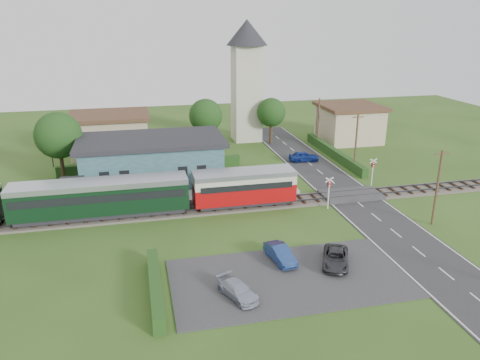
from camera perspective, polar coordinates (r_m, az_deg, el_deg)
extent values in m
plane|color=#2D4C19|center=(45.35, 2.95, -3.99)|extent=(120.00, 120.00, 0.00)
cube|color=#4C443D|center=(47.08, 2.30, -2.94)|extent=(76.00, 3.20, 0.20)
cube|color=#3F3F47|center=(46.32, 2.53, -2.91)|extent=(76.00, 0.08, 0.15)
cube|color=#3F3F47|center=(47.61, 2.08, -2.27)|extent=(76.00, 0.08, 0.15)
cube|color=#28282B|center=(48.84, 14.34, -2.82)|extent=(6.00, 70.00, 0.05)
cube|color=#333335|center=(34.72, 5.96, -11.79)|extent=(17.00, 9.00, 0.08)
cube|color=#333335|center=(50.42, 13.35, -1.78)|extent=(6.20, 3.40, 0.45)
cube|color=gray|center=(48.60, -10.17, -2.36)|extent=(30.00, 3.00, 0.45)
cube|color=beige|center=(48.51, -19.74, -1.47)|extent=(2.00, 2.00, 2.40)
cube|color=#232328|center=(48.10, -19.91, -0.05)|extent=(2.30, 2.30, 0.15)
cube|color=#2D5861|center=(53.37, -10.66, 2.06)|extent=(15.00, 8.00, 4.80)
cube|color=#232328|center=(52.66, -10.84, 4.82)|extent=(16.00, 9.00, 0.50)
cube|color=#232328|center=(50.03, -10.35, -0.66)|extent=(1.20, 0.12, 2.20)
cube|color=black|center=(49.71, -16.19, 0.33)|extent=(1.00, 0.12, 1.20)
cube|color=black|center=(49.61, -13.90, 0.50)|extent=(1.00, 0.12, 1.20)
cube|color=black|center=(49.79, -7.00, 1.00)|extent=(1.00, 0.12, 1.20)
cube|color=black|center=(50.01, -4.72, 1.16)|extent=(1.00, 0.12, 1.20)
cube|color=#232328|center=(46.55, 0.48, -2.55)|extent=(9.00, 2.20, 0.50)
cube|color=#A0080A|center=(46.19, 0.48, -1.39)|extent=(10.00, 2.80, 1.80)
cube|color=beige|center=(45.76, 0.49, 0.07)|extent=(10.00, 2.82, 0.90)
cube|color=black|center=(45.87, 0.48, -0.34)|extent=(9.00, 2.88, 0.60)
cube|color=#AAAFBE|center=(45.55, 0.49, 0.84)|extent=(10.00, 2.90, 0.45)
cube|color=#232328|center=(45.61, -16.43, -3.85)|extent=(15.20, 2.20, 0.50)
cube|color=black|center=(45.06, -16.61, -2.10)|extent=(16.00, 2.80, 2.60)
cube|color=black|center=(44.92, -16.66, -1.62)|extent=(15.40, 2.86, 0.70)
cube|color=#AAAFBE|center=(44.59, -16.78, -0.42)|extent=(16.00, 2.90, 0.50)
cube|color=beige|center=(70.86, 0.81, 10.44)|extent=(4.00, 4.00, 14.00)
cone|color=#232328|center=(70.05, 0.85, 17.57)|extent=(6.00, 6.00, 3.60)
cube|color=tan|center=(66.93, -15.53, 5.28)|extent=(10.00, 8.00, 5.00)
cube|color=#472D1E|center=(66.35, -15.74, 7.58)|extent=(10.80, 8.80, 0.50)
cube|color=tan|center=(73.02, 13.15, 6.61)|extent=(8.00, 8.00, 5.00)
cube|color=#472D1E|center=(72.48, 13.32, 8.73)|extent=(8.80, 8.80, 0.50)
cube|color=#193814|center=(32.96, -10.27, -12.73)|extent=(0.80, 9.00, 1.20)
cube|color=#193814|center=(64.04, 11.39, 3.23)|extent=(0.80, 18.00, 1.20)
cube|color=#193814|center=(58.18, -10.77, 1.69)|extent=(22.00, 0.80, 1.30)
cylinder|color=#332316|center=(56.95, -20.87, 1.84)|extent=(0.44, 0.44, 4.12)
sphere|color=#143311|center=(56.12, -21.27, 5.10)|extent=(5.20, 5.20, 5.20)
cylinder|color=#332316|center=(65.73, -4.14, 5.17)|extent=(0.44, 0.44, 3.85)
sphere|color=#143311|center=(65.04, -4.21, 7.83)|extent=(4.60, 4.60, 4.60)
cylinder|color=#332316|center=(69.79, 3.78, 5.90)|extent=(0.44, 0.44, 3.58)
sphere|color=#143311|center=(69.18, 3.83, 8.23)|extent=(4.20, 4.20, 4.20)
cylinder|color=#473321|center=(45.02, 22.89, -0.95)|extent=(0.22, 0.22, 7.00)
cube|color=#473321|center=(44.10, 23.42, 2.96)|extent=(1.40, 0.10, 0.10)
cylinder|color=#473321|center=(58.07, 13.94, 4.36)|extent=(0.22, 0.22, 7.00)
cube|color=#473321|center=(57.36, 14.20, 7.44)|extent=(1.40, 0.10, 0.10)
cylinder|color=#473321|center=(68.68, 9.53, 6.92)|extent=(0.22, 0.22, 7.00)
cube|color=#473321|center=(68.08, 9.68, 9.55)|extent=(1.40, 0.10, 0.10)
cylinder|color=silver|center=(46.49, 10.74, -1.73)|extent=(0.12, 0.12, 3.00)
cube|color=#232328|center=(46.11, 10.82, -0.45)|extent=(0.35, 0.18, 0.55)
sphere|color=#FF190C|center=(45.96, 10.89, -0.32)|extent=(0.14, 0.14, 0.14)
sphere|color=#FF190C|center=(46.06, 10.87, -0.67)|extent=(0.14, 0.14, 0.14)
cube|color=silver|center=(45.98, 10.85, 0.02)|extent=(0.84, 0.05, 0.55)
cube|color=silver|center=(45.98, 10.85, 0.02)|extent=(0.84, 0.05, 0.55)
cylinder|color=silver|center=(53.61, 15.82, 0.72)|extent=(0.12, 0.12, 3.00)
cube|color=#232328|center=(53.29, 15.92, 1.84)|extent=(0.35, 0.18, 0.55)
sphere|color=#FF190C|center=(53.15, 16.00, 1.96)|extent=(0.14, 0.14, 0.14)
sphere|color=#FF190C|center=(53.23, 15.97, 1.65)|extent=(0.14, 0.14, 0.14)
cube|color=silver|center=(53.17, 15.96, 2.25)|extent=(0.84, 0.05, 0.55)
cube|color=silver|center=(53.17, 15.96, 2.25)|extent=(0.84, 0.05, 0.55)
cylinder|color=#3F3F47|center=(62.87, -22.06, 3.68)|extent=(0.14, 0.14, 5.00)
sphere|color=orange|center=(62.30, -22.35, 5.89)|extent=(0.30, 0.30, 0.30)
cylinder|color=#3F3F47|center=(74.08, 9.34, 7.04)|extent=(0.14, 0.14, 5.00)
sphere|color=orange|center=(73.60, 9.45, 8.94)|extent=(0.30, 0.30, 0.30)
imported|color=navy|center=(61.48, 7.79, 2.87)|extent=(4.02, 1.97, 1.32)
imported|color=navy|center=(36.49, 4.92, -8.94)|extent=(1.83, 3.84, 1.21)
imported|color=#A0A6BB|center=(32.18, -0.29, -13.24)|extent=(2.74, 3.88, 1.04)
imported|color=#2D2E33|center=(36.57, 11.58, -9.30)|extent=(3.39, 4.47, 1.13)
imported|color=gray|center=(48.53, -2.02, -0.70)|extent=(0.67, 0.48, 1.74)
imported|color=gray|center=(48.57, -18.95, -1.84)|extent=(0.72, 0.87, 1.63)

